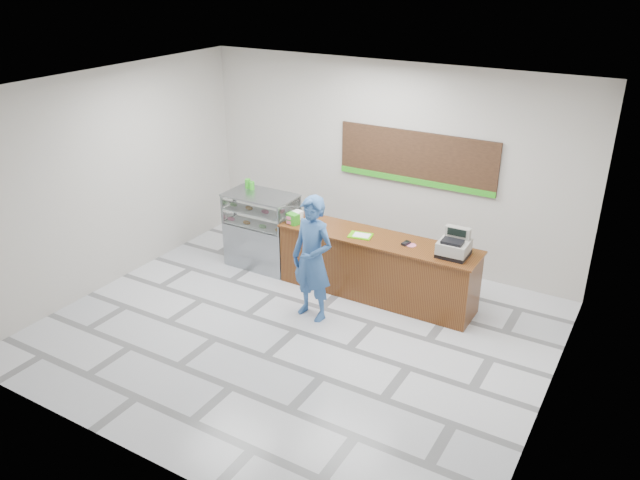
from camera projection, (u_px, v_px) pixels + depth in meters
The scene contains 16 objects.
floor at pixel (295, 331), 9.17m from camera, with size 7.00×7.00×0.00m, color silver.
back_wall at pixel (387, 164), 10.80m from camera, with size 7.00×7.00×0.00m, color beige.
ceiling at pixel (291, 91), 7.72m from camera, with size 7.00×7.00×0.00m, color silver.
sales_counter at pixel (376, 267), 9.92m from camera, with size 3.26×0.76×1.03m.
display_case at pixel (262, 230), 10.88m from camera, with size 1.22×0.72×1.33m.
menu_board at pixel (416, 159), 10.44m from camera, with size 2.80×0.06×0.90m.
cash_register at pixel (454, 246), 9.07m from camera, with size 0.44×0.46×0.41m.
card_terminal at pixel (406, 243), 9.47m from camera, with size 0.08×0.15×0.04m, color black.
serving_tray at pixel (361, 235), 9.76m from camera, with size 0.40×0.32×0.02m.
napkin_box at pixel (297, 215), 10.40m from camera, with size 0.15×0.15×0.13m, color white.
straw_cup at pixel (308, 216), 10.35m from camera, with size 0.08×0.08×0.13m, color silver.
promo_box at pixel (293, 219), 10.17m from camera, with size 0.20×0.13×0.18m, color green.
donut_decal at pixel (411, 245), 9.45m from camera, with size 0.15×0.15×0.00m, color #DF678D.
green_cup_left at pixel (248, 183), 10.89m from camera, with size 0.10×0.10×0.16m, color green.
green_cup_right at pixel (252, 186), 10.82m from camera, with size 0.09×0.09×0.14m, color green.
customer at pixel (313, 259), 9.17m from camera, with size 0.70×0.46×1.93m, color #325C98.
Camera 1 is at (4.26, -6.54, 5.00)m, focal length 35.00 mm.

